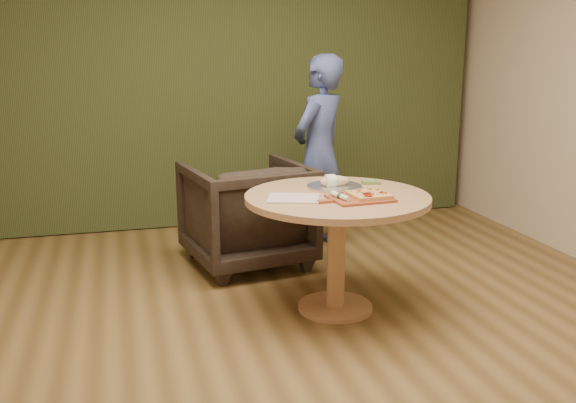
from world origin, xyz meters
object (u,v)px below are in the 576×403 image
(flatbread_pizza, at_px, (369,195))
(cutlery_roll, at_px, (340,196))
(bread_roll, at_px, (333,181))
(pedestal_table, at_px, (337,217))
(person_standing, at_px, (319,153))
(serving_tray, at_px, (335,187))
(pizza_paddle, at_px, (359,199))
(armchair, at_px, (247,209))

(flatbread_pizza, distance_m, cutlery_roll, 0.18)
(bread_roll, bearing_deg, pedestal_table, -101.76)
(flatbread_pizza, xyz_separation_m, bread_roll, (-0.10, 0.35, 0.02))
(pedestal_table, relative_size, person_standing, 0.72)
(serving_tray, bearing_deg, pizza_paddle, -85.33)
(cutlery_roll, relative_size, serving_tray, 0.56)
(pizza_paddle, xyz_separation_m, bread_roll, (-0.04, 0.35, 0.04))
(flatbread_pizza, bearing_deg, pedestal_table, 132.70)
(pizza_paddle, height_order, cutlery_roll, cutlery_roll)
(bread_roll, bearing_deg, person_standing, 76.68)
(pedestal_table, distance_m, pizza_paddle, 0.23)
(serving_tray, height_order, armchair, armchair)
(cutlery_roll, relative_size, person_standing, 0.13)
(pedestal_table, bearing_deg, cutlery_roll, -103.42)
(bread_roll, bearing_deg, armchair, 116.44)
(pizza_paddle, bearing_deg, person_standing, 76.75)
(cutlery_roll, height_order, bread_roll, bread_roll)
(flatbread_pizza, relative_size, serving_tray, 0.66)
(pizza_paddle, height_order, serving_tray, serving_tray)
(pizza_paddle, bearing_deg, serving_tray, 90.18)
(pedestal_table, relative_size, armchair, 1.30)
(cutlery_roll, relative_size, armchair, 0.23)
(flatbread_pizza, bearing_deg, armchair, 113.64)
(cutlery_roll, bearing_deg, person_standing, 63.78)
(cutlery_roll, xyz_separation_m, serving_tray, (0.09, 0.35, -0.02))
(pizza_paddle, bearing_deg, cutlery_roll, 175.30)
(person_standing, bearing_deg, pizza_paddle, 41.85)
(pizza_paddle, height_order, armchair, armchair)
(serving_tray, bearing_deg, cutlery_roll, -103.89)
(serving_tray, bearing_deg, person_standing, 77.12)
(pizza_paddle, distance_m, person_standing, 1.47)
(pedestal_table, bearing_deg, bread_roll, 78.24)
(flatbread_pizza, xyz_separation_m, cutlery_roll, (-0.18, -0.00, 0.00))
(serving_tray, bearing_deg, pedestal_table, -104.27)
(pizza_paddle, distance_m, cutlery_roll, 0.12)
(pizza_paddle, height_order, bread_roll, bread_roll)
(person_standing, bearing_deg, serving_tray, 37.73)
(bread_roll, bearing_deg, serving_tray, -0.00)
(bread_roll, bearing_deg, pizza_paddle, -83.88)
(pedestal_table, relative_size, bread_roll, 5.88)
(armchair, relative_size, person_standing, 0.56)
(flatbread_pizza, height_order, cutlery_roll, flatbread_pizza)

